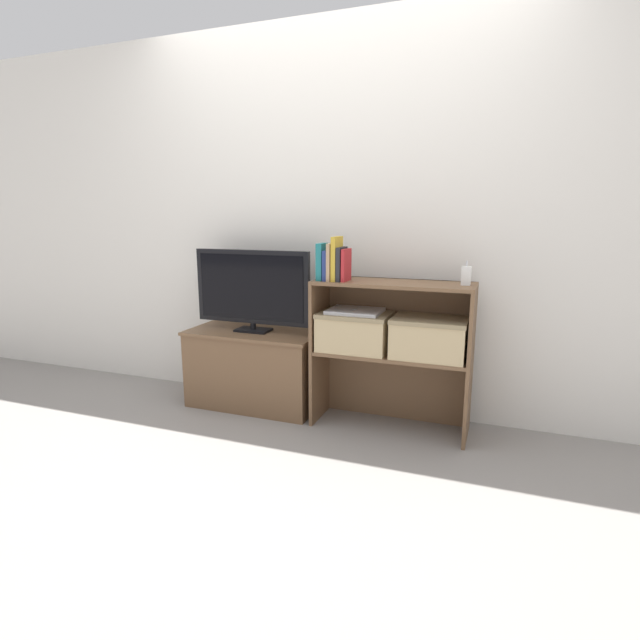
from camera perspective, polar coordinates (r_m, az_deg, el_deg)
The scene contains 16 objects.
ground_plane at distance 3.07m, azimuth -1.11°, elevation -12.05°, with size 16.00×16.00×0.00m, color gray.
wall_back at distance 3.20m, azimuth 1.69°, elevation 11.11°, with size 10.00×0.05×2.40m.
tv_stand at distance 3.33m, azimuth -7.50°, elevation -5.49°, with size 0.87×0.42×0.51m.
tv at distance 3.21m, azimuth -7.77°, elevation 3.58°, with size 0.79×0.14×0.52m.
bookshelf_lower_tier at distance 3.05m, azimuth 8.30°, elevation -6.40°, with size 0.91×0.33×0.46m.
bookshelf_upper_tier at distance 2.94m, azimuth 8.54°, elevation 1.67°, with size 0.91×0.33×0.41m.
book_teal at distance 2.90m, azimuth 0.23°, elevation 6.68°, with size 0.03×0.12×0.21m.
book_navy at distance 2.89m, azimuth 0.92°, elevation 6.27°, with size 0.02×0.14×0.17m.
book_tan at distance 2.88m, azimuth 1.40°, elevation 6.66°, with size 0.02×0.16×0.21m.
book_mustard at distance 2.86m, azimuth 1.94°, elevation 7.01°, with size 0.03×0.14×0.25m.
book_charcoal at distance 2.86m, azimuth 2.48°, elevation 6.40°, with size 0.02×0.15×0.19m.
book_crimson at distance 2.85m, azimuth 3.02°, elevation 6.29°, with size 0.02×0.14×0.18m.
baby_monitor at distance 2.79m, azimuth 16.36°, elevation 4.88°, with size 0.05×0.04×0.13m.
storage_basket_left at distance 2.95m, azimuth 4.01°, elevation -1.10°, with size 0.41×0.30×0.22m.
storage_basket_right at distance 2.86m, azimuth 12.39°, elevation -1.77°, with size 0.41×0.30×0.22m.
laptop at distance 2.92m, azimuth 4.04°, elevation 1.04°, with size 0.31×0.25×0.02m.
Camera 1 is at (1.03, -2.60, 1.25)m, focal length 28.00 mm.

